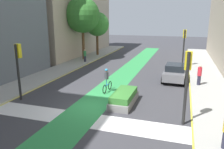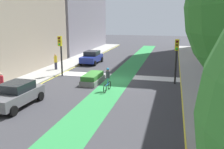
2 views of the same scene
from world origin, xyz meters
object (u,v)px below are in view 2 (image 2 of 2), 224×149
(car_blue_right_near, at_px, (92,57))
(median_planter, at_px, (93,78))
(traffic_signal_near_left, at_px, (176,53))
(car_grey_right_far, at_px, (16,94))
(pedestrian_sidewalk_right_b, at_px, (1,84))
(cyclist_in_lane, at_px, (107,79))
(traffic_signal_near_right, at_px, (60,48))
(pedestrian_sidewalk_right_a, at_px, (56,61))

(car_blue_right_near, xyz_separation_m, median_planter, (-3.14, 9.12, -0.40))
(traffic_signal_near_left, distance_m, car_grey_right_far, 13.17)
(car_grey_right_far, relative_size, pedestrian_sidewalk_right_b, 2.47)
(traffic_signal_near_left, bearing_deg, car_grey_right_far, 39.35)
(cyclist_in_lane, bearing_deg, median_planter, -46.85)
(car_grey_right_far, distance_m, cyclist_in_lane, 6.88)
(traffic_signal_near_left, bearing_deg, pedestrian_sidewalk_right_b, 30.17)
(pedestrian_sidewalk_right_b, bearing_deg, car_blue_right_near, -97.08)
(cyclist_in_lane, bearing_deg, pedestrian_sidewalk_right_b, 27.64)
(car_blue_right_near, bearing_deg, cyclist_in_lane, 114.37)
(car_grey_right_far, xyz_separation_m, car_blue_right_near, (0.17, -16.01, 0.00))
(pedestrian_sidewalk_right_b, bearing_deg, cyclist_in_lane, -152.36)
(traffic_signal_near_right, xyz_separation_m, traffic_signal_near_left, (-10.92, 0.40, -0.03))
(median_planter, bearing_deg, traffic_signal_near_right, -24.87)
(cyclist_in_lane, xyz_separation_m, pedestrian_sidewalk_right_a, (7.46, -6.05, 0.05))
(pedestrian_sidewalk_right_a, bearing_deg, traffic_signal_near_right, 127.67)
(car_blue_right_near, xyz_separation_m, pedestrian_sidewalk_right_b, (1.83, 14.77, 0.23))
(pedestrian_sidewalk_right_a, bearing_deg, cyclist_in_lane, 140.99)
(cyclist_in_lane, bearing_deg, car_grey_right_far, 44.76)
(pedestrian_sidewalk_right_a, height_order, pedestrian_sidewalk_right_b, pedestrian_sidewalk_right_b)
(traffic_signal_near_right, distance_m, cyclist_in_lane, 7.13)
(car_grey_right_far, height_order, pedestrian_sidewalk_right_a, pedestrian_sidewalk_right_a)
(car_blue_right_near, relative_size, cyclist_in_lane, 2.27)
(car_grey_right_far, bearing_deg, cyclist_in_lane, -135.24)
(pedestrian_sidewalk_right_a, relative_size, median_planter, 0.53)
(pedestrian_sidewalk_right_b, bearing_deg, car_grey_right_far, 148.30)
(traffic_signal_near_right, relative_size, car_grey_right_far, 0.93)
(traffic_signal_near_right, height_order, cyclist_in_lane, traffic_signal_near_right)
(traffic_signal_near_right, bearing_deg, median_planter, 155.13)
(pedestrian_sidewalk_right_a, xyz_separation_m, pedestrian_sidewalk_right_b, (-0.58, 9.65, 0.01))
(cyclist_in_lane, distance_m, pedestrian_sidewalk_right_a, 9.61)
(car_grey_right_far, distance_m, car_blue_right_near, 16.01)
(traffic_signal_near_right, relative_size, cyclist_in_lane, 2.13)
(traffic_signal_near_right, distance_m, pedestrian_sidewalk_right_b, 7.71)
(traffic_signal_near_left, distance_m, cyclist_in_lane, 6.46)
(car_grey_right_far, xyz_separation_m, median_planter, (-2.97, -6.88, -0.40))
(traffic_signal_near_right, xyz_separation_m, pedestrian_sidewalk_right_b, (1.15, 7.42, -1.75))
(car_grey_right_far, height_order, car_blue_right_near, same)
(traffic_signal_near_left, distance_m, pedestrian_sidewalk_right_b, 14.07)
(car_grey_right_far, bearing_deg, car_blue_right_near, -89.39)
(cyclist_in_lane, bearing_deg, car_blue_right_near, -65.63)
(traffic_signal_near_right, distance_m, car_grey_right_far, 8.92)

